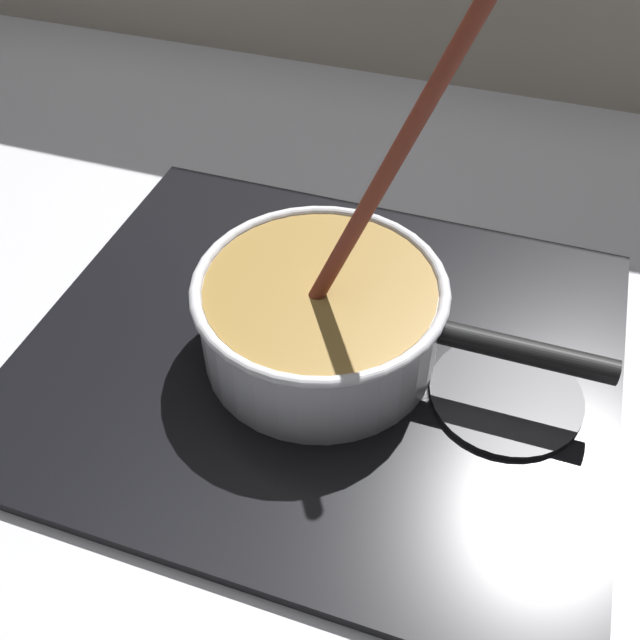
{
  "coord_description": "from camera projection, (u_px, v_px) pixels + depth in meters",
  "views": [
    {
      "loc": [
        0.23,
        -0.25,
        0.53
      ],
      "look_at": [
        0.09,
        0.19,
        0.05
      ],
      "focal_mm": 40.4,
      "sensor_mm": 36.0,
      "label": 1
    }
  ],
  "objects": [
    {
      "name": "spare_burner",
      "position": [
        506.0,
        395.0,
        0.65
      ],
      "size": [
        0.14,
        0.14,
        0.01
      ],
      "primitive_type": "cylinder",
      "color": "#262628",
      "rests_on": "hob_plate"
    },
    {
      "name": "hob_plate",
      "position": [
        320.0,
        355.0,
        0.7
      ],
      "size": [
        0.56,
        0.48,
        0.01
      ],
      "primitive_type": "cube",
      "color": "black",
      "rests_on": "ground"
    },
    {
      "name": "ground",
      "position": [
        154.0,
        510.0,
        0.61
      ],
      "size": [
        2.4,
        1.6,
        0.04
      ],
      "primitive_type": "cube",
      "color": "#B7B7BC"
    },
    {
      "name": "cooking_pan",
      "position": [
        322.0,
        316.0,
        0.66
      ],
      "size": [
        0.38,
        0.23,
        0.34
      ],
      "color": "silver",
      "rests_on": "hob_plate"
    },
    {
      "name": "burner_ring",
      "position": [
        320.0,
        348.0,
        0.69
      ],
      "size": [
        0.19,
        0.19,
        0.01
      ],
      "primitive_type": "torus",
      "color": "#592D0C",
      "rests_on": "hob_plate"
    }
  ]
}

